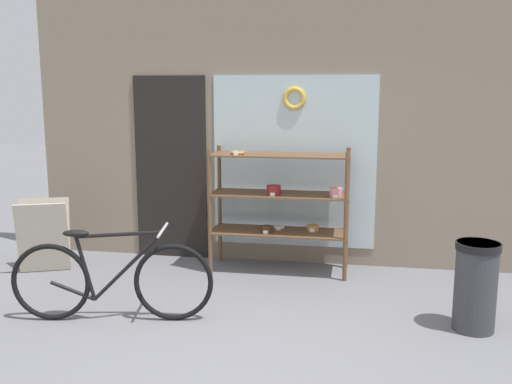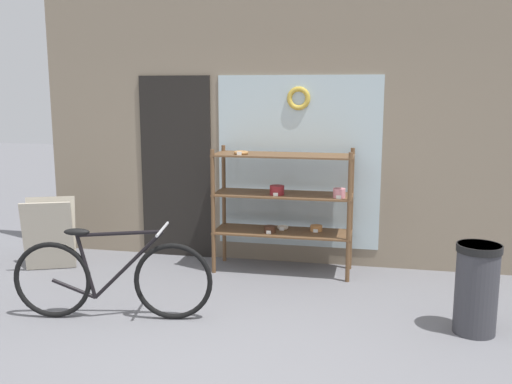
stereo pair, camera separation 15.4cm
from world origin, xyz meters
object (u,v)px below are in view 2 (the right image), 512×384
Objects in this scene: display_case at (284,198)px; bicycle at (112,278)px; trash_bin at (477,286)px; sandwich_board at (50,234)px.

display_case is 0.87× the size of bicycle.
bicycle is 2.29× the size of trash_bin.
sandwich_board is at bearing -169.35° from display_case.
sandwich_board reaches higher than trash_bin.
display_case is 1.90× the size of sandwich_board.
trash_bin is at bearing -35.34° from display_case.
display_case is 2.21m from trash_bin.
display_case is 2.58m from sandwich_board.
trash_bin is (3.00, 0.34, 0.04)m from bicycle.
bicycle reaches higher than sandwich_board.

